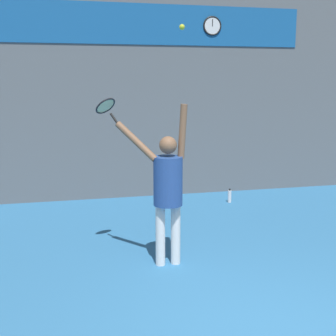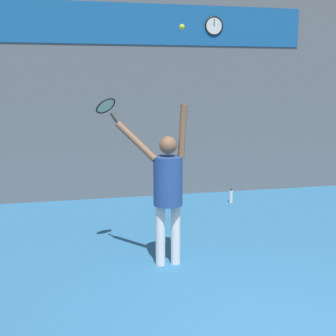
# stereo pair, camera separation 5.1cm
# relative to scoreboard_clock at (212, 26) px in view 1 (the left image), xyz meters

# --- Properties ---
(back_wall) EXTENTS (18.00, 0.10, 5.00)m
(back_wall) POSITION_rel_scoreboard_clock_xyz_m (-1.23, 0.08, -1.11)
(back_wall) COLOR slate
(back_wall) RESTS_ON ground_plane
(sponsor_banner) EXTENTS (6.35, 0.02, 0.81)m
(sponsor_banner) POSITION_rel_scoreboard_clock_xyz_m (-1.23, 0.02, -0.00)
(sponsor_banner) COLOR #195B9E
(scoreboard_clock) EXTENTS (0.40, 0.04, 0.40)m
(scoreboard_clock) POSITION_rel_scoreboard_clock_xyz_m (0.00, 0.00, 0.00)
(scoreboard_clock) COLOR white
(tennis_player) EXTENTS (0.93, 0.60, 2.18)m
(tennis_player) POSITION_rel_scoreboard_clock_xyz_m (-1.89, -3.81, -2.50)
(tennis_player) COLOR white
(tennis_player) RESTS_ON ground_plane
(tennis_racket) EXTENTS (0.38, 0.38, 0.35)m
(tennis_racket) POSITION_rel_scoreboard_clock_xyz_m (-2.62, -3.29, -1.48)
(tennis_racket) COLOR black
(tennis_ball) EXTENTS (0.07, 0.07, 0.07)m
(tennis_ball) POSITION_rel_scoreboard_clock_xyz_m (-1.72, -3.89, -0.48)
(tennis_ball) COLOR #CCDB2D
(water_bottle) EXTENTS (0.07, 0.07, 0.29)m
(water_bottle) POSITION_rel_scoreboard_clock_xyz_m (0.13, -0.91, -3.47)
(water_bottle) COLOR silver
(water_bottle) RESTS_ON ground_plane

